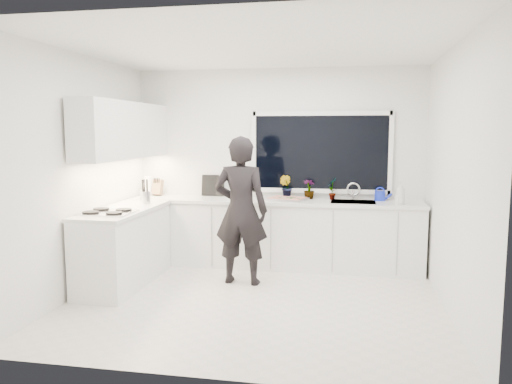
# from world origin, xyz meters

# --- Properties ---
(floor) EXTENTS (4.00, 3.50, 0.02)m
(floor) POSITION_xyz_m (0.00, 0.00, -0.01)
(floor) COLOR beige
(floor) RESTS_ON ground
(wall_back) EXTENTS (4.00, 0.02, 2.70)m
(wall_back) POSITION_xyz_m (0.00, 1.76, 1.35)
(wall_back) COLOR white
(wall_back) RESTS_ON ground
(wall_left) EXTENTS (0.02, 3.50, 2.70)m
(wall_left) POSITION_xyz_m (-2.01, 0.00, 1.35)
(wall_left) COLOR white
(wall_left) RESTS_ON ground
(wall_right) EXTENTS (0.02, 3.50, 2.70)m
(wall_right) POSITION_xyz_m (2.01, 0.00, 1.35)
(wall_right) COLOR white
(wall_right) RESTS_ON ground
(ceiling) EXTENTS (4.00, 3.50, 0.02)m
(ceiling) POSITION_xyz_m (0.00, 0.00, 2.71)
(ceiling) COLOR white
(ceiling) RESTS_ON wall_back
(window) EXTENTS (1.80, 0.02, 1.00)m
(window) POSITION_xyz_m (0.60, 1.73, 1.55)
(window) COLOR black
(window) RESTS_ON wall_back
(base_cabinets_back) EXTENTS (3.92, 0.58, 0.88)m
(base_cabinets_back) POSITION_xyz_m (0.00, 1.45, 0.44)
(base_cabinets_back) COLOR white
(base_cabinets_back) RESTS_ON floor
(base_cabinets_left) EXTENTS (0.58, 1.60, 0.88)m
(base_cabinets_left) POSITION_xyz_m (-1.67, 0.35, 0.44)
(base_cabinets_left) COLOR white
(base_cabinets_left) RESTS_ON floor
(countertop_back) EXTENTS (3.94, 0.62, 0.04)m
(countertop_back) POSITION_xyz_m (0.00, 1.44, 0.90)
(countertop_back) COLOR silver
(countertop_back) RESTS_ON base_cabinets_back
(countertop_left) EXTENTS (0.62, 1.60, 0.04)m
(countertop_left) POSITION_xyz_m (-1.67, 0.35, 0.90)
(countertop_left) COLOR silver
(countertop_left) RESTS_ON base_cabinets_left
(upper_cabinets) EXTENTS (0.34, 2.10, 0.70)m
(upper_cabinets) POSITION_xyz_m (-1.79, 0.70, 1.85)
(upper_cabinets) COLOR white
(upper_cabinets) RESTS_ON wall_left
(sink) EXTENTS (0.58, 0.42, 0.14)m
(sink) POSITION_xyz_m (1.05, 1.45, 0.87)
(sink) COLOR silver
(sink) RESTS_ON countertop_back
(faucet) EXTENTS (0.03, 0.03, 0.22)m
(faucet) POSITION_xyz_m (1.05, 1.65, 1.03)
(faucet) COLOR silver
(faucet) RESTS_ON countertop_back
(stovetop) EXTENTS (0.56, 0.48, 0.03)m
(stovetop) POSITION_xyz_m (-1.69, -0.00, 0.94)
(stovetop) COLOR black
(stovetop) RESTS_ON countertop_left
(person) EXTENTS (0.67, 0.45, 1.79)m
(person) POSITION_xyz_m (-0.28, 0.62, 0.89)
(person) COLOR black
(person) RESTS_ON floor
(pizza_tray) EXTENTS (0.58, 0.49, 0.03)m
(pizza_tray) POSITION_xyz_m (0.18, 1.42, 0.94)
(pizza_tray) COLOR #BCBDC1
(pizza_tray) RESTS_ON countertop_back
(pizza) EXTENTS (0.53, 0.44, 0.01)m
(pizza) POSITION_xyz_m (0.18, 1.42, 0.95)
(pizza) COLOR #AE3117
(pizza) RESTS_ON pizza_tray
(watering_can) EXTENTS (0.14, 0.14, 0.13)m
(watering_can) POSITION_xyz_m (1.40, 1.61, 0.98)
(watering_can) COLOR #1428C4
(watering_can) RESTS_ON countertop_back
(paper_towel_roll) EXTENTS (0.14, 0.14, 0.26)m
(paper_towel_roll) POSITION_xyz_m (-1.85, 1.55, 1.05)
(paper_towel_roll) COLOR white
(paper_towel_roll) RESTS_ON countertop_back
(knife_block) EXTENTS (0.14, 0.11, 0.22)m
(knife_block) POSITION_xyz_m (-1.72, 1.59, 1.03)
(knife_block) COLOR brown
(knife_block) RESTS_ON countertop_back
(utensil_crock) EXTENTS (0.16, 0.16, 0.16)m
(utensil_crock) POSITION_xyz_m (-1.57, 0.80, 1.00)
(utensil_crock) COLOR silver
(utensil_crock) RESTS_ON countertop_left
(picture_frame_large) EXTENTS (0.22, 0.05, 0.28)m
(picture_frame_large) POSITION_xyz_m (-0.86, 1.69, 1.06)
(picture_frame_large) COLOR black
(picture_frame_large) RESTS_ON countertop_back
(picture_frame_small) EXTENTS (0.25, 0.03, 0.30)m
(picture_frame_small) POSITION_xyz_m (-0.96, 1.69, 1.07)
(picture_frame_small) COLOR black
(picture_frame_small) RESTS_ON countertop_back
(herb_plants) EXTENTS (0.82, 0.21, 0.32)m
(herb_plants) POSITION_xyz_m (0.41, 1.61, 1.07)
(herb_plants) COLOR #26662D
(herb_plants) RESTS_ON countertop_back
(soap_bottles) EXTENTS (0.13, 0.12, 0.29)m
(soap_bottles) POSITION_xyz_m (1.63, 1.30, 1.05)
(soap_bottles) COLOR #D8BF66
(soap_bottles) RESTS_ON countertop_back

